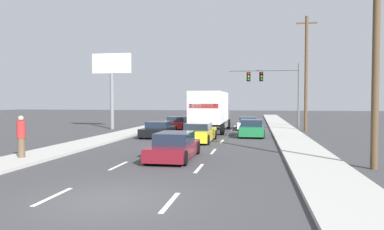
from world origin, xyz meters
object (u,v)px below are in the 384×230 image
object	(u,v)px
car_black	(159,130)
car_maroon	(174,147)
car_yellow	(199,133)
utility_pole_mid	(306,72)
pedestrian_near_corner	(21,136)
traffic_signal_mast	(269,81)
box_truck	(211,109)
roadside_billboard	(112,76)
car_white	(248,124)
car_red	(177,123)
car_green	(252,129)
utility_pole_near	(376,50)

from	to	relation	value
car_black	car_maroon	bearing A→B (deg)	-70.92
car_yellow	car_maroon	xyz separation A→B (m)	(-0.02, -7.34, -0.01)
utility_pole_mid	pedestrian_near_corner	distance (m)	24.34
pedestrian_near_corner	traffic_signal_mast	bearing A→B (deg)	63.86
box_truck	utility_pole_mid	xyz separation A→B (m)	(8.16, 2.61, 3.22)
roadside_billboard	pedestrian_near_corner	distance (m)	18.98
car_white	roadside_billboard	world-z (taller)	roadside_billboard
pedestrian_near_corner	roadside_billboard	bearing A→B (deg)	99.73
traffic_signal_mast	car_yellow	bearing A→B (deg)	-108.51
car_red	car_yellow	size ratio (longest dim) A/B	0.91
car_yellow	box_truck	bearing A→B (deg)	90.64
traffic_signal_mast	utility_pole_mid	size ratio (longest dim) A/B	0.71
roadside_billboard	car_maroon	bearing A→B (deg)	-59.31
roadside_billboard	car_black	bearing A→B (deg)	-45.85
car_yellow	car_green	xyz separation A→B (m)	(3.40, 4.22, 0.02)
box_truck	car_green	distance (m)	4.82
utility_pole_mid	car_black	bearing A→B (deg)	-148.28
utility_pole_mid	roadside_billboard	xyz separation A→B (m)	(-17.98, -0.55, -0.11)
box_truck	car_green	size ratio (longest dim) A/B	2.15
car_white	car_maroon	bearing A→B (deg)	-99.12
car_green	utility_pole_mid	world-z (taller)	utility_pole_mid
traffic_signal_mast	car_green	bearing A→B (deg)	-98.66
box_truck	utility_pole_near	distance (m)	18.07
car_white	car_green	distance (m)	7.05
car_maroon	roadside_billboard	distance (m)	19.89
box_truck	car_maroon	size ratio (longest dim) A/B	2.03
car_green	utility_pole_near	xyz separation A→B (m)	(4.94, -12.74, 4.07)
car_red	box_truck	bearing A→B (deg)	-42.92
box_truck	car_white	size ratio (longest dim) A/B	1.96
car_white	utility_pole_mid	world-z (taller)	utility_pole_mid
car_red	pedestrian_near_corner	bearing A→B (deg)	-98.45
box_truck	traffic_signal_mast	bearing A→B (deg)	56.84
car_black	car_green	distance (m)	7.06
car_red	traffic_signal_mast	distance (m)	10.77
car_maroon	box_truck	bearing A→B (deg)	90.26
box_truck	utility_pole_mid	distance (m)	9.15
car_green	pedestrian_near_corner	world-z (taller)	pedestrian_near_corner
car_yellow	pedestrian_near_corner	size ratio (longest dim) A/B	2.45
pedestrian_near_corner	car_yellow	bearing A→B (deg)	53.01
car_white	traffic_signal_mast	world-z (taller)	traffic_signal_mast
box_truck	car_yellow	distance (m)	7.39
car_white	roadside_billboard	distance (m)	13.80
utility_pole_mid	roadside_billboard	world-z (taller)	utility_pole_mid
car_black	pedestrian_near_corner	world-z (taller)	pedestrian_near_corner
car_yellow	pedestrian_near_corner	world-z (taller)	pedestrian_near_corner
car_red	utility_pole_near	size ratio (longest dim) A/B	0.47
car_yellow	utility_pole_near	xyz separation A→B (m)	(8.34, -8.52, 4.09)
car_black	roadside_billboard	distance (m)	10.28
car_white	traffic_signal_mast	xyz separation A→B (m)	(2.09, 3.85, 4.21)
car_maroon	utility_pole_mid	distance (m)	19.58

